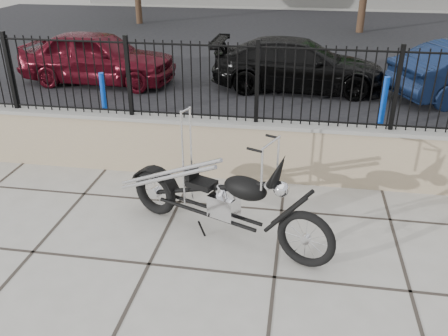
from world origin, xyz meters
TOP-DOWN VIEW (x-y plane):
  - ground_plane at (0.00, 0.00)m, footprint 90.00×90.00m
  - parking_lot at (0.00, 12.50)m, footprint 30.00×30.00m
  - retaining_wall at (0.00, 2.50)m, footprint 14.00×0.36m
  - iron_fence at (0.00, 2.50)m, footprint 14.00×0.08m
  - chopper_motorcycle at (0.74, 0.74)m, footprint 2.78×1.53m
  - car_red at (-3.66, 7.37)m, footprint 4.11×1.77m
  - car_black at (1.57, 7.63)m, footprint 4.39×1.83m
  - bollard_a at (-2.39, 4.61)m, footprint 0.14×0.14m
  - bollard_b at (3.26, 4.86)m, footprint 0.17×0.17m

SIDE VIEW (x-z plane):
  - ground_plane at x=0.00m, z-range 0.00..0.00m
  - parking_lot at x=0.00m, z-range 0.00..0.00m
  - retaining_wall at x=0.00m, z-range 0.00..0.96m
  - bollard_a at x=-2.39m, z-range 0.00..1.04m
  - bollard_b at x=3.26m, z-range 0.00..1.13m
  - car_black at x=1.57m, z-range 0.00..1.27m
  - car_red at x=-3.66m, z-range 0.00..1.38m
  - chopper_motorcycle at x=0.74m, z-range 0.00..1.68m
  - iron_fence at x=0.00m, z-range 0.96..2.16m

